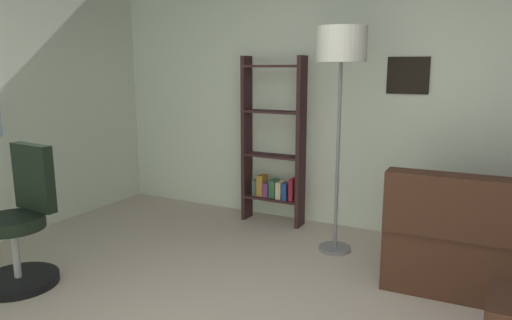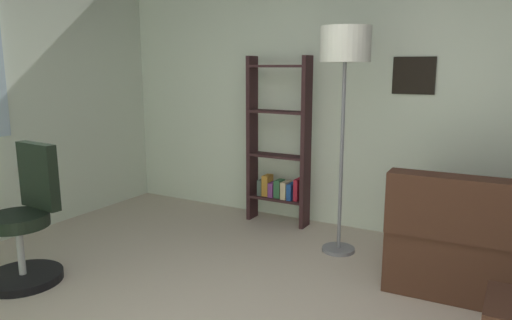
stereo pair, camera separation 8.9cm
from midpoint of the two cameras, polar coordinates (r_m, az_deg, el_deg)
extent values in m
cube|color=silver|center=(4.58, 17.79, 8.67)|extent=(0.10, 6.17, 2.83)
cube|color=black|center=(4.50, 18.94, 9.55)|extent=(0.02, 0.37, 0.33)
cube|color=#42261A|center=(3.84, 18.28, -4.90)|extent=(0.90, 0.17, 0.20)
cube|color=#B22318|center=(3.55, 28.61, -5.85)|extent=(0.24, 0.42, 0.41)
cube|color=beige|center=(3.55, 28.13, -5.81)|extent=(0.17, 0.41, 0.41)
cylinder|color=black|center=(4.01, -25.53, -12.62)|extent=(0.56, 0.56, 0.06)
cylinder|color=#B2B2B7|center=(3.92, -25.82, -9.43)|extent=(0.05, 0.05, 0.41)
cylinder|color=black|center=(3.86, -26.08, -6.54)|extent=(0.44, 0.44, 0.09)
cube|color=black|center=(3.88, -24.04, -1.74)|extent=(0.11, 0.40, 0.49)
cube|color=#361E20|center=(4.62, 6.56, 1.93)|extent=(0.18, 0.04, 1.68)
cube|color=#361E20|center=(4.88, 0.05, 2.49)|extent=(0.18, 0.04, 1.68)
cube|color=#361E20|center=(4.87, 3.14, -4.63)|extent=(0.18, 0.56, 0.02)
cube|color=#361E20|center=(4.77, 3.20, 0.49)|extent=(0.18, 0.56, 0.02)
cube|color=#361E20|center=(4.71, 3.25, 5.78)|extent=(0.18, 0.56, 0.02)
cube|color=#361E20|center=(4.69, 3.31, 11.17)|extent=(0.18, 0.56, 0.02)
cube|color=#A41A2B|center=(4.77, 5.61, -3.52)|extent=(0.15, 0.04, 0.22)
cube|color=navy|center=(4.79, 4.85, -3.75)|extent=(0.16, 0.05, 0.17)
cube|color=beige|center=(4.82, 4.14, -3.60)|extent=(0.16, 0.06, 0.17)
cube|color=#2F623D|center=(4.86, 3.34, -3.43)|extent=(0.14, 0.07, 0.18)
cube|color=#743579|center=(4.89, 2.60, -3.53)|extent=(0.15, 0.05, 0.15)
cube|color=#B77D2C|center=(4.92, 1.90, -3.04)|extent=(0.14, 0.07, 0.21)
cube|color=#46584F|center=(4.95, 1.26, -3.24)|extent=(0.14, 0.05, 0.16)
cylinder|color=slate|center=(4.26, 10.44, -10.48)|extent=(0.28, 0.28, 0.03)
cylinder|color=slate|center=(4.04, 10.84, 0.19)|extent=(0.03, 0.03, 1.58)
cylinder|color=silver|center=(3.97, 11.34, 13.45)|extent=(0.41, 0.41, 0.28)
camera|label=1|loc=(0.04, -89.16, 0.16)|focal=33.37mm
camera|label=2|loc=(0.04, 90.84, -0.16)|focal=33.37mm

